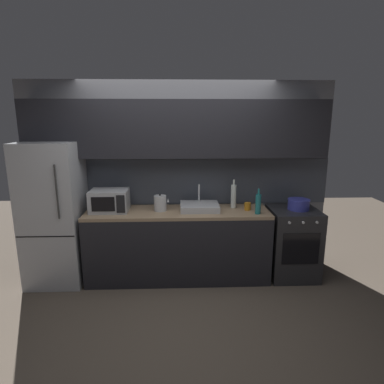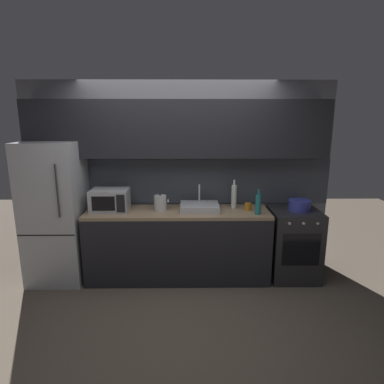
{
  "view_description": "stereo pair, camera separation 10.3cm",
  "coord_description": "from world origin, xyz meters",
  "px_view_note": "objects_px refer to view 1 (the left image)",
  "views": [
    {
      "loc": [
        0.03,
        -3.03,
        2.05
      ],
      "look_at": [
        0.18,
        0.9,
        1.14
      ],
      "focal_mm": 30.58,
      "sensor_mm": 36.0,
      "label": 1
    },
    {
      "loc": [
        0.13,
        -3.03,
        2.05
      ],
      "look_at": [
        0.18,
        0.9,
        1.14
      ],
      "focal_mm": 30.58,
      "sensor_mm": 36.0,
      "label": 2
    }
  ],
  "objects_px": {
    "wine_bottle_teal": "(258,204)",
    "cooking_pot": "(299,204)",
    "refrigerator": "(54,214)",
    "oven_range": "(292,243)",
    "kettle": "(160,203)",
    "wine_bottle_clear": "(233,196)",
    "mug_amber": "(248,206)",
    "microwave": "(110,201)"
  },
  "relations": [
    {
      "from": "microwave",
      "to": "wine_bottle_clear",
      "type": "distance_m",
      "value": 1.56
    },
    {
      "from": "refrigerator",
      "to": "mug_amber",
      "type": "relative_size",
      "value": 18.73
    },
    {
      "from": "kettle",
      "to": "mug_amber",
      "type": "distance_m",
      "value": 1.1
    },
    {
      "from": "microwave",
      "to": "kettle",
      "type": "relative_size",
      "value": 2.12
    },
    {
      "from": "oven_range",
      "to": "cooking_pot",
      "type": "distance_m",
      "value": 0.52
    },
    {
      "from": "refrigerator",
      "to": "wine_bottle_clear",
      "type": "xyz_separation_m",
      "value": [
        2.24,
        0.12,
        0.17
      ]
    },
    {
      "from": "wine_bottle_teal",
      "to": "cooking_pot",
      "type": "distance_m",
      "value": 0.59
    },
    {
      "from": "refrigerator",
      "to": "wine_bottle_teal",
      "type": "bearing_deg",
      "value": -3.84
    },
    {
      "from": "oven_range",
      "to": "cooking_pot",
      "type": "bearing_deg",
      "value": 1.73
    },
    {
      "from": "wine_bottle_teal",
      "to": "refrigerator",
      "type": "bearing_deg",
      "value": 176.16
    },
    {
      "from": "microwave",
      "to": "wine_bottle_clear",
      "type": "xyz_separation_m",
      "value": [
        1.56,
        0.1,
        0.02
      ]
    },
    {
      "from": "cooking_pot",
      "to": "refrigerator",
      "type": "bearing_deg",
      "value": -180.0
    },
    {
      "from": "kettle",
      "to": "wine_bottle_clear",
      "type": "distance_m",
      "value": 0.94
    },
    {
      "from": "microwave",
      "to": "kettle",
      "type": "xyz_separation_m",
      "value": [
        0.63,
        -0.01,
        -0.04
      ]
    },
    {
      "from": "microwave",
      "to": "mug_amber",
      "type": "height_order",
      "value": "microwave"
    },
    {
      "from": "oven_range",
      "to": "kettle",
      "type": "relative_size",
      "value": 4.14
    },
    {
      "from": "microwave",
      "to": "wine_bottle_teal",
      "type": "relative_size",
      "value": 1.48
    },
    {
      "from": "oven_range",
      "to": "cooking_pot",
      "type": "relative_size",
      "value": 3.32
    },
    {
      "from": "mug_amber",
      "to": "kettle",
      "type": "bearing_deg",
      "value": 179.48
    },
    {
      "from": "wine_bottle_teal",
      "to": "cooking_pot",
      "type": "xyz_separation_m",
      "value": [
        0.56,
        0.17,
        -0.06
      ]
    },
    {
      "from": "cooking_pot",
      "to": "mug_amber",
      "type": "bearing_deg",
      "value": 179.76
    },
    {
      "from": "refrigerator",
      "to": "wine_bottle_teal",
      "type": "relative_size",
      "value": 5.67
    },
    {
      "from": "cooking_pot",
      "to": "wine_bottle_teal",
      "type": "bearing_deg",
      "value": -163.31
    },
    {
      "from": "wine_bottle_clear",
      "to": "cooking_pot",
      "type": "relative_size",
      "value": 1.36
    },
    {
      "from": "oven_range",
      "to": "microwave",
      "type": "relative_size",
      "value": 1.96
    },
    {
      "from": "refrigerator",
      "to": "oven_range",
      "type": "height_order",
      "value": "refrigerator"
    },
    {
      "from": "wine_bottle_teal",
      "to": "oven_range",
      "type": "bearing_deg",
      "value": 17.95
    },
    {
      "from": "oven_range",
      "to": "kettle",
      "type": "distance_m",
      "value": 1.78
    },
    {
      "from": "kettle",
      "to": "mug_amber",
      "type": "bearing_deg",
      "value": -0.52
    },
    {
      "from": "oven_range",
      "to": "cooking_pot",
      "type": "height_order",
      "value": "cooking_pot"
    },
    {
      "from": "refrigerator",
      "to": "mug_amber",
      "type": "distance_m",
      "value": 2.4
    },
    {
      "from": "oven_range",
      "to": "wine_bottle_teal",
      "type": "xyz_separation_m",
      "value": [
        -0.51,
        -0.17,
        0.58
      ]
    },
    {
      "from": "wine_bottle_clear",
      "to": "kettle",
      "type": "bearing_deg",
      "value": -173.65
    },
    {
      "from": "microwave",
      "to": "kettle",
      "type": "distance_m",
      "value": 0.63
    },
    {
      "from": "mug_amber",
      "to": "cooking_pot",
      "type": "relative_size",
      "value": 0.35
    },
    {
      "from": "kettle",
      "to": "wine_bottle_teal",
      "type": "relative_size",
      "value": 0.7
    },
    {
      "from": "refrigerator",
      "to": "kettle",
      "type": "height_order",
      "value": "refrigerator"
    },
    {
      "from": "kettle",
      "to": "wine_bottle_clear",
      "type": "xyz_separation_m",
      "value": [
        0.93,
        0.1,
        0.06
      ]
    },
    {
      "from": "mug_amber",
      "to": "wine_bottle_clear",
      "type": "bearing_deg",
      "value": 145.1
    },
    {
      "from": "refrigerator",
      "to": "mug_amber",
      "type": "height_order",
      "value": "refrigerator"
    },
    {
      "from": "wine_bottle_teal",
      "to": "mug_amber",
      "type": "distance_m",
      "value": 0.21
    },
    {
      "from": "kettle",
      "to": "cooking_pot",
      "type": "relative_size",
      "value": 0.8
    }
  ]
}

